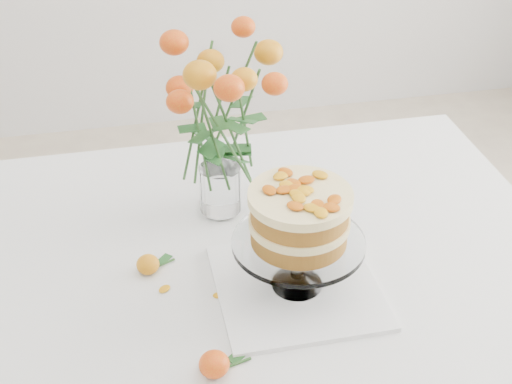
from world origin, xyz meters
TOP-DOWN VIEW (x-y plane):
  - table at (0.00, 0.00)m, footprint 1.43×0.93m
  - napkin at (0.13, -0.15)m, footprint 0.30×0.30m
  - cake_stand at (0.13, -0.15)m, footprint 0.25×0.25m
  - rose_vase at (0.03, 0.13)m, footprint 0.38×0.38m
  - loose_rose_near at (-0.14, -0.04)m, footprint 0.08×0.05m
  - loose_rose_far at (-0.06, -0.32)m, footprint 0.09×0.05m
  - stray_petal_a at (-0.12, -0.10)m, footprint 0.03×0.02m
  - stray_petal_b at (-0.02, -0.14)m, footprint 0.03×0.02m
  - stray_petal_c at (0.02, -0.18)m, footprint 0.03×0.02m

SIDE VIEW (x-z plane):
  - table at x=0.00m, z-range 0.30..1.05m
  - stray_petal_a at x=-0.12m, z-range 0.76..0.76m
  - stray_petal_b at x=-0.02m, z-range 0.76..0.76m
  - stray_petal_c at x=0.02m, z-range 0.76..0.76m
  - napkin at x=0.13m, z-range 0.76..0.77m
  - loose_rose_near at x=-0.14m, z-range 0.76..0.79m
  - loose_rose_far at x=-0.06m, z-range 0.76..0.80m
  - cake_stand at x=0.13m, z-range 0.80..1.02m
  - rose_vase at x=0.03m, z-range 0.80..1.25m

